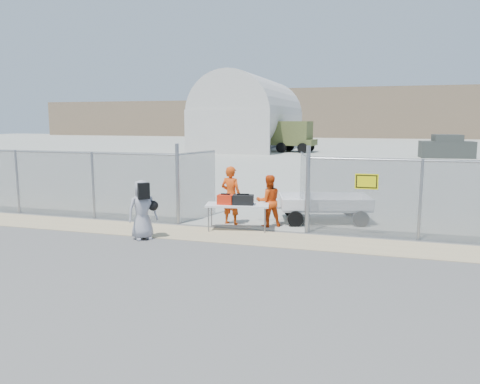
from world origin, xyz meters
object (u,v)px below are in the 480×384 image
(security_worker_left, at_px, (231,195))
(visitor, at_px, (142,210))
(utility_trailer, at_px, (324,208))
(folding_table, at_px, (237,217))
(security_worker_right, at_px, (269,201))

(security_worker_left, bearing_deg, visitor, 65.30)
(visitor, relative_size, utility_trailer, 0.45)
(security_worker_left, distance_m, visitor, 2.98)
(folding_table, relative_size, security_worker_left, 1.01)
(security_worker_right, bearing_deg, folding_table, 14.51)
(folding_table, distance_m, security_worker_right, 1.12)
(security_worker_left, relative_size, utility_trailer, 0.50)
(visitor, distance_m, utility_trailer, 5.78)
(folding_table, distance_m, security_worker_left, 0.95)
(visitor, bearing_deg, utility_trailer, -3.85)
(utility_trailer, bearing_deg, folding_table, -155.52)
(visitor, bearing_deg, security_worker_right, -3.46)
(utility_trailer, bearing_deg, security_worker_left, -170.83)
(folding_table, height_order, security_worker_right, security_worker_right)
(folding_table, xyz_separation_m, utility_trailer, (2.30, 1.94, 0.05))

